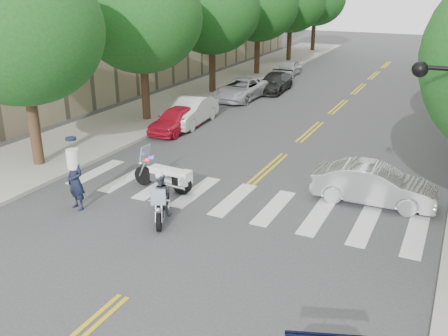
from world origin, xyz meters
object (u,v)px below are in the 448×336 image
Objects in this scene: motorcycle_parked at (167,176)px; officer_standing at (76,181)px; convertible at (374,184)px; motorcycle_police at (161,198)px.

officer_standing reaches higher than motorcycle_parked.
motorcycle_parked is 3.35m from officer_standing.
convertible is (7.11, 2.23, 0.13)m from motorcycle_parked.
motorcycle_parked is at bearing 105.85° from convertible.
motorcycle_parked is at bearing -90.06° from motorcycle_police.
officer_standing is at bearing 147.89° from motorcycle_parked.
motorcycle_parked is (-1.10, 2.12, -0.19)m from motorcycle_police.
convertible is at bearing -69.26° from motorcycle_parked.
motorcycle_police is 3.08m from officer_standing.
convertible is (9.03, 4.93, -0.34)m from officer_standing.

